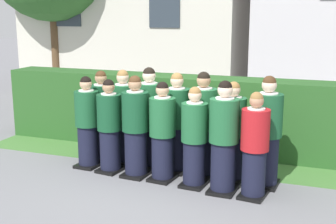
{
  "coord_description": "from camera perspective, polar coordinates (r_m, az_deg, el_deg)",
  "views": [
    {
      "loc": [
        2.43,
        -6.43,
        2.63
      ],
      "look_at": [
        0.0,
        0.24,
        1.05
      ],
      "focal_mm": 49.38,
      "sensor_mm": 36.0,
      "label": 1
    }
  ],
  "objects": [
    {
      "name": "student_rear_row_3",
      "position": [
        7.54,
        1.09,
        -1.63
      ],
      "size": [
        0.43,
        0.54,
        1.65
      ],
      "color": "black",
      "rests_on": "ground"
    },
    {
      "name": "student_rear_row_4",
      "position": [
        7.33,
        4.33,
        -1.88
      ],
      "size": [
        0.44,
        0.54,
        1.69
      ],
      "color": "black",
      "rests_on": "ground"
    },
    {
      "name": "student_rear_row_5",
      "position": [
        7.19,
        7.96,
        -2.75
      ],
      "size": [
        0.41,
        0.51,
        1.57
      ],
      "color": "black",
      "rests_on": "ground"
    },
    {
      "name": "student_front_row_4",
      "position": [
        6.92,
        3.27,
        -3.44
      ],
      "size": [
        0.4,
        0.46,
        1.53
      ],
      "color": "black",
      "rests_on": "ground"
    },
    {
      "name": "student_front_row_3",
      "position": [
        7.15,
        -0.68,
        -2.74
      ],
      "size": [
        0.41,
        0.52,
        1.56
      ],
      "color": "black",
      "rests_on": "ground"
    },
    {
      "name": "student_in_red_blazer",
      "position": [
        6.61,
        10.65,
        -4.41
      ],
      "size": [
        0.41,
        0.48,
        1.53
      ],
      "color": "black",
      "rests_on": "ground"
    },
    {
      "name": "student_front_row_1",
      "position": [
        7.6,
        -7.22,
        -2.01
      ],
      "size": [
        0.41,
        0.51,
        1.54
      ],
      "color": "black",
      "rests_on": "ground"
    },
    {
      "name": "student_front_row_2",
      "position": [
        7.34,
        -4.03,
        -2.11
      ],
      "size": [
        0.42,
        0.49,
        1.63
      ],
      "color": "black",
      "rests_on": "ground"
    },
    {
      "name": "student_front_row_0",
      "position": [
        7.89,
        -9.92,
        -1.51
      ],
      "size": [
        0.4,
        0.47,
        1.56
      ],
      "color": "black",
      "rests_on": "ground"
    },
    {
      "name": "student_rear_row_0",
      "position": [
        8.25,
        -8.14,
        -0.69
      ],
      "size": [
        0.44,
        0.51,
        1.6
      ],
      "color": "black",
      "rests_on": "ground"
    },
    {
      "name": "ground_plane",
      "position": [
        7.36,
        -0.65,
        -8.39
      ],
      "size": [
        60.0,
        60.0,
        0.0
      ],
      "primitive_type": "plane",
      "color": "slate"
    },
    {
      "name": "lawn_strip",
      "position": [
        8.21,
        1.72,
        -6.12
      ],
      "size": [
        7.81,
        0.9,
        0.01
      ],
      "primitive_type": "cube",
      "color": "#477A38",
      "rests_on": "ground"
    },
    {
      "name": "student_rear_row_1",
      "position": [
        8.03,
        -5.51,
        -0.85
      ],
      "size": [
        0.43,
        0.5,
        1.64
      ],
      "color": "black",
      "rests_on": "ground"
    },
    {
      "name": "student_front_row_5",
      "position": [
        6.71,
        6.9,
        -3.46
      ],
      "size": [
        0.43,
        0.49,
        1.66
      ],
      "color": "black",
      "rests_on": "ground"
    },
    {
      "name": "hedge",
      "position": [
        8.76,
        3.4,
        -0.2
      ],
      "size": [
        7.81,
        0.7,
        1.4
      ],
      "color": "#285623",
      "rests_on": "ground"
    },
    {
      "name": "student_rear_row_2",
      "position": [
        7.77,
        -2.3,
        -1.0
      ],
      "size": [
        0.48,
        0.57,
        1.71
      ],
      "color": "black",
      "rests_on": "ground"
    },
    {
      "name": "student_rear_row_6",
      "position": [
        7.06,
        12.12,
        -2.72
      ],
      "size": [
        0.44,
        0.54,
        1.69
      ],
      "color": "black",
      "rests_on": "ground"
    }
  ]
}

